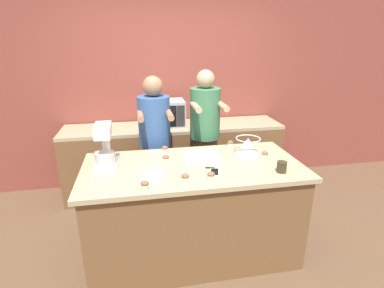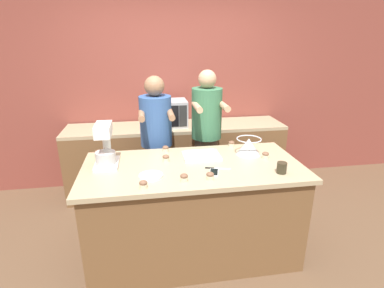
# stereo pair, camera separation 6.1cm
# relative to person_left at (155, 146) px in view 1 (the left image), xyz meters

# --- Properties ---
(ground_plane) EXTENTS (16.00, 16.00, 0.00)m
(ground_plane) POSITION_rel_person_left_xyz_m (0.28, -0.74, -0.84)
(ground_plane) COLOR brown
(back_wall) EXTENTS (10.00, 0.06, 2.70)m
(back_wall) POSITION_rel_person_left_xyz_m (0.28, 0.93, 0.51)
(back_wall) COLOR brown
(back_wall) RESTS_ON ground_plane
(island_counter) EXTENTS (1.93, 0.93, 0.91)m
(island_counter) POSITION_rel_person_left_xyz_m (0.28, -0.74, -0.39)
(island_counter) COLOR brown
(island_counter) RESTS_ON ground_plane
(back_counter) EXTENTS (2.80, 0.60, 0.91)m
(back_counter) POSITION_rel_person_left_xyz_m (0.28, 0.58, -0.39)
(back_counter) COLOR brown
(back_counter) RESTS_ON ground_plane
(person_left) EXTENTS (0.35, 0.51, 1.61)m
(person_left) POSITION_rel_person_left_xyz_m (0.00, 0.00, 0.00)
(person_left) COLOR brown
(person_left) RESTS_ON ground_plane
(person_right) EXTENTS (0.35, 0.51, 1.66)m
(person_right) POSITION_rel_person_left_xyz_m (0.56, -0.00, 0.03)
(person_right) COLOR brown
(person_right) RESTS_ON ground_plane
(stand_mixer) EXTENTS (0.20, 0.30, 0.38)m
(stand_mixer) POSITION_rel_person_left_xyz_m (-0.47, -0.63, 0.24)
(stand_mixer) COLOR white
(stand_mixer) RESTS_ON island_counter
(mixing_bowl) EXTENTS (0.24, 0.24, 0.16)m
(mixing_bowl) POSITION_rel_person_left_xyz_m (0.85, -0.57, 0.15)
(mixing_bowl) COLOR #BCBCC1
(mixing_bowl) RESTS_ON island_counter
(baking_tray) EXTENTS (0.34, 0.26, 0.04)m
(baking_tray) POSITION_rel_person_left_xyz_m (0.39, -0.57, 0.09)
(baking_tray) COLOR silver
(baking_tray) RESTS_ON island_counter
(microwave_oven) EXTENTS (0.48, 0.35, 0.33)m
(microwave_oven) POSITION_rel_person_left_xyz_m (0.18, 0.57, 0.23)
(microwave_oven) COLOR #B7B7BC
(microwave_oven) RESTS_ON back_counter
(cell_phone) EXTENTS (0.11, 0.16, 0.01)m
(cell_phone) POSITION_rel_person_left_xyz_m (0.43, -0.93, 0.07)
(cell_phone) COLOR silver
(cell_phone) RESTS_ON island_counter
(drinking_glass) EXTENTS (0.08, 0.08, 0.09)m
(drinking_glass) POSITION_rel_person_left_xyz_m (0.98, -1.02, 0.11)
(drinking_glass) COLOR #332D1E
(drinking_glass) RESTS_ON island_counter
(small_plate) EXTENTS (0.19, 0.19, 0.02)m
(small_plate) POSITION_rel_person_left_xyz_m (-0.09, -0.92, 0.08)
(small_plate) COLOR white
(small_plate) RESTS_ON island_counter
(knife) EXTENTS (0.22, 0.08, 0.01)m
(knife) POSITION_rel_person_left_xyz_m (0.47, -0.85, 0.07)
(knife) COLOR #BCBCC1
(knife) RESTS_ON island_counter
(cupcake_0) EXTENTS (0.06, 0.06, 0.06)m
(cupcake_0) POSITION_rel_person_left_xyz_m (-0.15, -1.11, 0.10)
(cupcake_0) COLOR beige
(cupcake_0) RESTS_ON island_counter
(cupcake_1) EXTENTS (0.06, 0.06, 0.06)m
(cupcake_1) POSITION_rel_person_left_xyz_m (0.75, -0.33, 0.10)
(cupcake_1) COLOR beige
(cupcake_1) RESTS_ON island_counter
(cupcake_2) EXTENTS (0.06, 0.06, 0.06)m
(cupcake_2) POSITION_rel_person_left_xyz_m (0.05, -0.61, 0.10)
(cupcake_2) COLOR beige
(cupcake_2) RESTS_ON island_counter
(cupcake_3) EXTENTS (0.06, 0.06, 0.06)m
(cupcake_3) POSITION_rel_person_left_xyz_m (0.07, -0.37, 0.10)
(cupcake_3) COLOR beige
(cupcake_3) RESTS_ON island_counter
(cupcake_4) EXTENTS (0.06, 0.06, 0.06)m
(cupcake_4) POSITION_rel_person_left_xyz_m (-0.57, -0.39, 0.10)
(cupcake_4) COLOR beige
(cupcake_4) RESTS_ON island_counter
(cupcake_5) EXTENTS (0.06, 0.06, 0.06)m
(cupcake_5) POSITION_rel_person_left_xyz_m (0.97, -0.69, 0.10)
(cupcake_5) COLOR beige
(cupcake_5) RESTS_ON island_counter
(cupcake_6) EXTENTS (0.06, 0.06, 0.06)m
(cupcake_6) POSITION_rel_person_left_xyz_m (0.16, -1.04, 0.10)
(cupcake_6) COLOR beige
(cupcake_6) RESTS_ON island_counter
(cupcake_7) EXTENTS (0.06, 0.06, 0.06)m
(cupcake_7) POSITION_rel_person_left_xyz_m (0.37, -1.04, 0.10)
(cupcake_7) COLOR beige
(cupcake_7) RESTS_ON island_counter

